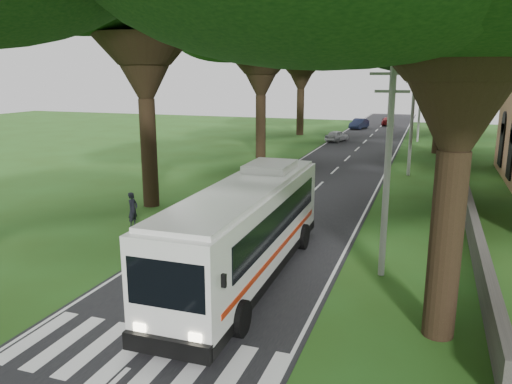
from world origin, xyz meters
TOP-DOWN VIEW (x-y plane):
  - ground at (0.00, 0.00)m, footprint 140.00×140.00m
  - road at (0.00, 25.00)m, footprint 8.00×120.00m
  - crosswalk at (0.00, -2.00)m, footprint 8.00×3.00m
  - property_wall at (9.00, 24.00)m, footprint 0.35×50.00m
  - pole_near at (5.50, 6.00)m, footprint 1.60×0.24m
  - pole_mid at (5.50, 26.00)m, footprint 1.60×0.24m
  - pole_far at (5.50, 46.00)m, footprint 1.60×0.24m
  - tree_l_midb at (-7.50, 30.00)m, footprint 12.51×12.51m
  - tree_l_far at (-8.50, 48.00)m, footprint 14.69×14.69m
  - tree_r_mida at (8.00, 20.00)m, footprint 13.23×13.23m
  - tree_r_midb at (7.50, 38.00)m, footprint 13.89×13.89m
  - tree_r_far at (8.50, 56.00)m, footprint 14.36×14.36m
  - coach_bus at (0.80, 4.06)m, footprint 2.96×12.05m
  - distant_car_a at (-3.00, 43.10)m, footprint 2.41×3.86m
  - distant_car_b at (-2.54, 57.28)m, footprint 2.33×4.37m
  - distant_car_c at (0.80, 63.09)m, footprint 1.87×4.21m
  - pedestrian at (-6.69, 8.13)m, footprint 0.43×0.64m

SIDE VIEW (x-z plane):
  - ground at x=0.00m, z-range 0.00..0.00m
  - crosswalk at x=0.00m, z-range -0.01..0.01m
  - road at x=0.00m, z-range -0.01..0.03m
  - property_wall at x=9.00m, z-range 0.00..1.20m
  - distant_car_c at x=0.80m, z-range 0.03..1.23m
  - distant_car_a at x=-3.00m, z-range 0.03..1.26m
  - distant_car_b at x=-2.54m, z-range 0.03..1.40m
  - pedestrian at x=-6.69m, z-range 0.00..1.75m
  - coach_bus at x=0.80m, z-range 0.14..3.68m
  - pole_near at x=5.50m, z-range 0.18..8.18m
  - pole_mid at x=5.50m, z-range 0.18..8.18m
  - pole_far at x=5.50m, z-range 0.18..8.18m
  - tree_r_midb at x=7.50m, z-range 3.76..17.42m
  - tree_r_mida at x=8.00m, z-range 3.84..17.42m
  - tree_r_far at x=8.50m, z-range 3.82..17.76m
  - tree_l_midb at x=-7.50m, z-range 4.13..18.09m
  - tree_l_far at x=-8.50m, z-range 3.99..18.41m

